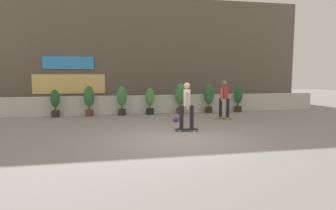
% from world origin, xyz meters
% --- Properties ---
extents(ground_plane, '(48.00, 48.00, 0.00)m').
position_xyz_m(ground_plane, '(0.00, 0.00, 0.00)').
color(ground_plane, gray).
extents(planter_wall, '(18.00, 0.40, 0.90)m').
position_xyz_m(planter_wall, '(0.00, 6.00, 0.45)').
color(planter_wall, beige).
rests_on(planter_wall, ground).
extents(building_backdrop, '(20.00, 2.08, 6.50)m').
position_xyz_m(building_backdrop, '(-0.01, 10.00, 3.25)').
color(building_backdrop, '#60564C').
rests_on(building_backdrop, ground).
extents(potted_plant_0, '(0.40, 0.40, 1.28)m').
position_xyz_m(potted_plant_0, '(-4.48, 5.55, 0.70)').
color(potted_plant_0, '#2D2823').
rests_on(potted_plant_0, ground).
extents(potted_plant_1, '(0.48, 0.48, 1.43)m').
position_xyz_m(potted_plant_1, '(-2.97, 5.55, 0.82)').
color(potted_plant_1, brown).
rests_on(potted_plant_1, ground).
extents(potted_plant_2, '(0.46, 0.46, 1.38)m').
position_xyz_m(potted_plant_2, '(-1.45, 5.55, 0.79)').
color(potted_plant_2, '#2D2823').
rests_on(potted_plant_2, ground).
extents(potted_plant_3, '(0.41, 0.41, 1.29)m').
position_xyz_m(potted_plant_3, '(-0.09, 5.55, 0.72)').
color(potted_plant_3, black).
rests_on(potted_plant_3, ground).
extents(potted_plant_4, '(0.52, 0.52, 1.52)m').
position_xyz_m(potted_plant_4, '(1.45, 5.55, 0.89)').
color(potted_plant_4, brown).
rests_on(potted_plant_4, ground).
extents(potted_plant_5, '(0.52, 0.52, 1.51)m').
position_xyz_m(potted_plant_5, '(2.94, 5.55, 0.88)').
color(potted_plant_5, '#2D2823').
rests_on(potted_plant_5, ground).
extents(potted_plant_6, '(0.44, 0.44, 1.35)m').
position_xyz_m(potted_plant_6, '(4.54, 5.55, 0.77)').
color(potted_plant_6, '#2D2823').
rests_on(potted_plant_6, ground).
extents(skater_by_wall_left, '(0.82, 0.55, 1.70)m').
position_xyz_m(skater_by_wall_left, '(0.60, 1.21, 0.94)').
color(skater_by_wall_left, black).
rests_on(skater_by_wall_left, ground).
extents(skater_far_left, '(0.66, 0.74, 1.70)m').
position_xyz_m(skater_far_left, '(2.96, 3.57, 0.94)').
color(skater_far_left, '#BF8C26').
rests_on(skater_far_left, ground).
extents(skateboard_near_camera, '(0.43, 0.82, 0.08)m').
position_xyz_m(skateboard_near_camera, '(0.76, 3.53, 0.06)').
color(skateboard_near_camera, '#72338C').
rests_on(skateboard_near_camera, ground).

